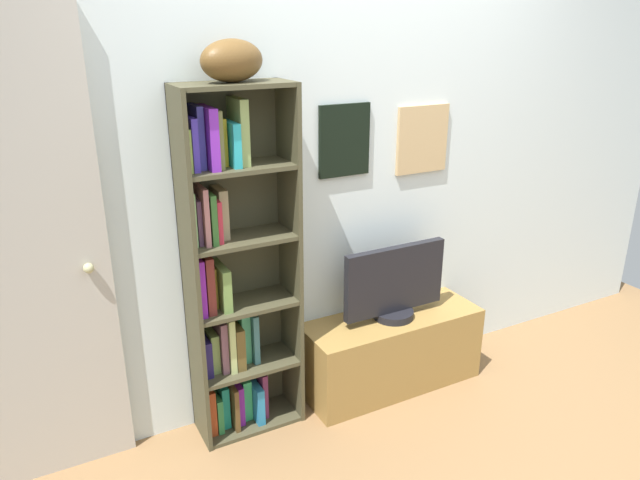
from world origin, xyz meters
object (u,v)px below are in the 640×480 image
bookshelf (230,280)px  football (232,61)px  tv_stand (392,351)px  television (395,284)px  door (6,269)px

bookshelf → football: 0.98m
tv_stand → television: (0.00, 0.00, 0.41)m
bookshelf → television: 0.90m
football → tv_stand: size_ratio=0.30×
football → television: size_ratio=0.50×
bookshelf → door: (-0.90, 0.07, 0.21)m
football → television: football is taller
bookshelf → tv_stand: bearing=-5.4°
television → door: door is taller
tv_stand → door: bearing=175.1°
football → door: size_ratio=0.15×
tv_stand → football: bearing=176.2°
tv_stand → door: size_ratio=0.50×
bookshelf → football: (0.05, -0.03, 0.98)m
door → bookshelf: bearing=-4.5°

